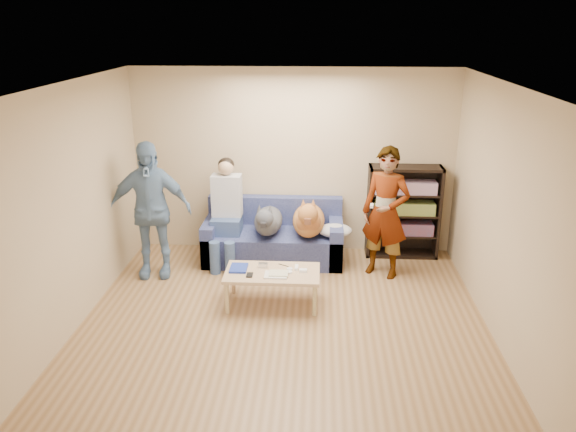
# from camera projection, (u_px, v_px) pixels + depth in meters

# --- Properties ---
(ground) EXTENTS (5.00, 5.00, 0.00)m
(ground) POSITION_uv_depth(u_px,v_px,m) (281.00, 338.00, 5.96)
(ground) COLOR brown
(ground) RESTS_ON ground
(ceiling) EXTENTS (5.00, 5.00, 0.00)m
(ceiling) POSITION_uv_depth(u_px,v_px,m) (280.00, 89.00, 5.09)
(ceiling) COLOR white
(ceiling) RESTS_ON ground
(wall_back) EXTENTS (4.50, 0.00, 4.50)m
(wall_back) POSITION_uv_depth(u_px,v_px,m) (293.00, 162.00, 7.88)
(wall_back) COLOR tan
(wall_back) RESTS_ON ground
(wall_front) EXTENTS (4.50, 0.00, 4.50)m
(wall_front) POSITION_uv_depth(u_px,v_px,m) (250.00, 375.00, 3.17)
(wall_front) COLOR tan
(wall_front) RESTS_ON ground
(wall_left) EXTENTS (0.00, 5.00, 5.00)m
(wall_left) POSITION_uv_depth(u_px,v_px,m) (58.00, 219.00, 5.64)
(wall_left) COLOR tan
(wall_left) RESTS_ON ground
(wall_right) EXTENTS (0.00, 5.00, 5.00)m
(wall_right) POSITION_uv_depth(u_px,v_px,m) (514.00, 228.00, 5.40)
(wall_right) COLOR tan
(wall_right) RESTS_ON ground
(blanket) EXTENTS (0.46, 0.39, 0.16)m
(blanket) POSITION_uv_depth(u_px,v_px,m) (335.00, 230.00, 7.54)
(blanket) COLOR #B2B3B7
(blanket) RESTS_ON sofa
(person_standing_right) EXTENTS (0.74, 0.65, 1.71)m
(person_standing_right) POSITION_uv_depth(u_px,v_px,m) (386.00, 213.00, 7.16)
(person_standing_right) COLOR gray
(person_standing_right) RESTS_ON ground
(person_standing_left) EXTENTS (1.09, 0.54, 1.79)m
(person_standing_left) POSITION_uv_depth(u_px,v_px,m) (150.00, 210.00, 7.16)
(person_standing_left) COLOR #6D8DAF
(person_standing_left) RESTS_ON ground
(held_controller) EXTENTS (0.05, 0.12, 0.03)m
(held_controller) POSITION_uv_depth(u_px,v_px,m) (372.00, 206.00, 6.93)
(held_controller) COLOR silver
(held_controller) RESTS_ON person_standing_right
(notebook_blue) EXTENTS (0.20, 0.26, 0.03)m
(notebook_blue) POSITION_uv_depth(u_px,v_px,m) (239.00, 268.00, 6.59)
(notebook_blue) COLOR #1C319B
(notebook_blue) RESTS_ON coffee_table
(papers) EXTENTS (0.26, 0.20, 0.02)m
(papers) POSITION_uv_depth(u_px,v_px,m) (276.00, 275.00, 6.43)
(papers) COLOR silver
(papers) RESTS_ON coffee_table
(magazine) EXTENTS (0.22, 0.17, 0.01)m
(magazine) POSITION_uv_depth(u_px,v_px,m) (279.00, 273.00, 6.44)
(magazine) COLOR beige
(magazine) RESTS_ON coffee_table
(camera_silver) EXTENTS (0.11, 0.06, 0.05)m
(camera_silver) POSITION_uv_depth(u_px,v_px,m) (263.00, 265.00, 6.64)
(camera_silver) COLOR silver
(camera_silver) RESTS_ON coffee_table
(controller_a) EXTENTS (0.04, 0.13, 0.03)m
(controller_a) POSITION_uv_depth(u_px,v_px,m) (297.00, 267.00, 6.60)
(controller_a) COLOR white
(controller_a) RESTS_ON coffee_table
(controller_b) EXTENTS (0.09, 0.06, 0.03)m
(controller_b) POSITION_uv_depth(u_px,v_px,m) (303.00, 270.00, 6.52)
(controller_b) COLOR white
(controller_b) RESTS_ON coffee_table
(headphone_cup_a) EXTENTS (0.07, 0.07, 0.02)m
(headphone_cup_a) POSITION_uv_depth(u_px,v_px,m) (289.00, 272.00, 6.49)
(headphone_cup_a) COLOR white
(headphone_cup_a) RESTS_ON coffee_table
(headphone_cup_b) EXTENTS (0.07, 0.07, 0.02)m
(headphone_cup_b) POSITION_uv_depth(u_px,v_px,m) (290.00, 269.00, 6.57)
(headphone_cup_b) COLOR silver
(headphone_cup_b) RESTS_ON coffee_table
(pen_orange) EXTENTS (0.13, 0.06, 0.01)m
(pen_orange) POSITION_uv_depth(u_px,v_px,m) (269.00, 277.00, 6.37)
(pen_orange) COLOR #C3551B
(pen_orange) RESTS_ON coffee_table
(pen_black) EXTENTS (0.13, 0.08, 0.01)m
(pen_black) POSITION_uv_depth(u_px,v_px,m) (284.00, 265.00, 6.69)
(pen_black) COLOR black
(pen_black) RESTS_ON coffee_table
(wallet) EXTENTS (0.07, 0.12, 0.02)m
(wallet) POSITION_uv_depth(u_px,v_px,m) (250.00, 275.00, 6.42)
(wallet) COLOR black
(wallet) RESTS_ON coffee_table
(sofa) EXTENTS (1.90, 0.85, 0.82)m
(sofa) POSITION_uv_depth(u_px,v_px,m) (274.00, 239.00, 7.85)
(sofa) COLOR #515B93
(sofa) RESTS_ON ground
(person_seated) EXTENTS (0.40, 0.73, 1.47)m
(person_seated) POSITION_uv_depth(u_px,v_px,m) (226.00, 208.00, 7.60)
(person_seated) COLOR #3A557F
(person_seated) RESTS_ON sofa
(dog_gray) EXTENTS (0.38, 1.24, 0.55)m
(dog_gray) POSITION_uv_depth(u_px,v_px,m) (268.00, 221.00, 7.57)
(dog_gray) COLOR #494D53
(dog_gray) RESTS_ON sofa
(dog_tan) EXTENTS (0.43, 1.18, 0.63)m
(dog_tan) POSITION_uv_depth(u_px,v_px,m) (309.00, 220.00, 7.53)
(dog_tan) COLOR #C78C3D
(dog_tan) RESTS_ON sofa
(coffee_table) EXTENTS (1.10, 0.60, 0.42)m
(coffee_table) POSITION_uv_depth(u_px,v_px,m) (272.00, 275.00, 6.54)
(coffee_table) COLOR #D3B482
(coffee_table) RESTS_ON ground
(bookshelf) EXTENTS (1.00, 0.34, 1.30)m
(bookshelf) POSITION_uv_depth(u_px,v_px,m) (403.00, 210.00, 7.84)
(bookshelf) COLOR black
(bookshelf) RESTS_ON ground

